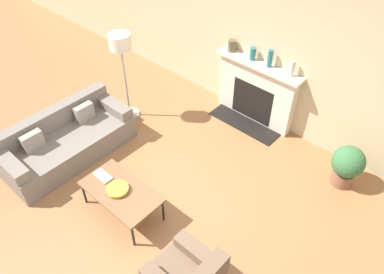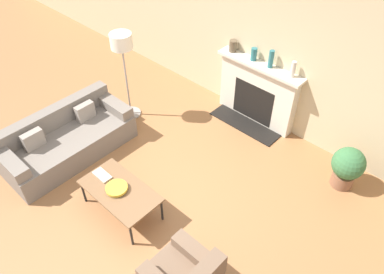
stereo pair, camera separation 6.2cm
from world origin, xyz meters
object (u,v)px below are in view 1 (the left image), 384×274
potted_plant (347,165)px  mantel_vase_right (292,68)px  coffee_table (121,192)px  book (103,176)px  mantel_vase_left (232,46)px  bowl (118,189)px  floor_lamp (121,51)px  mantel_vase_center_left (253,54)px  mantel_vase_center_right (270,58)px  couch (66,141)px  fireplace (256,92)px

potted_plant → mantel_vase_right: bearing=163.0°
coffee_table → potted_plant: potted_plant is taller
book → mantel_vase_left: mantel_vase_left is taller
bowl → mantel_vase_right: size_ratio=1.13×
floor_lamp → mantel_vase_center_left: size_ratio=7.47×
mantel_vase_center_right → potted_plant: size_ratio=0.43×
mantel_vase_center_right → mantel_vase_right: (0.41, 0.00, -0.02)m
couch → potted_plant: (3.61, 2.42, 0.10)m
bowl → mantel_vase_right: bearing=76.3°
fireplace → mantel_vase_left: bearing=178.6°
mantel_vase_center_left → potted_plant: bearing=-11.2°
couch → floor_lamp: 1.70m
floor_lamp → mantel_vase_right: floor_lamp is taller
bowl → mantel_vase_center_left: 3.10m
coffee_table → mantel_vase_left: mantel_vase_left is taller
bowl → mantel_vase_center_left: mantel_vase_center_left is taller
couch → mantel_vase_right: 3.75m
coffee_table → fireplace: bearing=87.6°
book → floor_lamp: (-1.24, 1.51, 0.86)m
mantel_vase_center_left → mantel_vase_center_right: mantel_vase_center_right is taller
couch → mantel_vase_left: (1.09, 2.83, 0.96)m
mantel_vase_left → mantel_vase_right: mantel_vase_right is taller
fireplace → book: bearing=-99.7°
mantel_vase_center_left → mantel_vase_right: mantel_vase_right is taller
bowl → mantel_vase_center_right: mantel_vase_center_right is taller
fireplace → couch: size_ratio=0.76×
couch → coffee_table: 1.57m
coffee_table → book: bearing=-179.9°
book → fireplace: bearing=81.1°
couch → mantel_vase_center_right: bearing=-33.2°
couch → mantel_vase_center_right: mantel_vase_center_right is taller
couch → mantel_vase_center_left: 3.35m
floor_lamp → fireplace: bearing=39.9°
fireplace → mantel_vase_center_left: size_ratio=7.36×
fireplace → bowl: fireplace is taller
potted_plant → bowl: bearing=-128.7°
mantel_vase_center_left → mantel_vase_left: bearing=-180.0°
potted_plant → fireplace: bearing=168.3°
couch → bowl: 1.55m
coffee_table → book: size_ratio=3.93×
fireplace → coffee_table: fireplace is taller
book → mantel_vase_center_left: size_ratio=1.33×
fireplace → mantel_vase_center_right: size_ratio=5.34×
mantel_vase_right → couch: bearing=-128.7°
coffee_table → mantel_vase_center_right: 3.12m
mantel_vase_center_right → coffee_table: bearing=-95.6°
bowl → mantel_vase_left: mantel_vase_left is taller
couch → mantel_vase_right: (2.26, 2.83, 0.99)m
floor_lamp → mantel_vase_center_left: bearing=43.0°
fireplace → potted_plant: 1.97m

